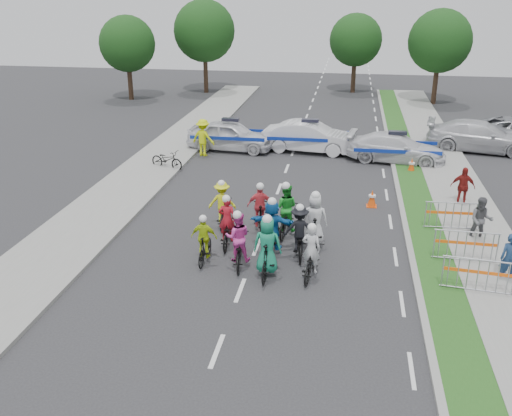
% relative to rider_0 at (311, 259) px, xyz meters
% --- Properties ---
extents(ground, '(90.00, 90.00, 0.00)m').
position_rel_rider_0_xyz_m(ground, '(-1.95, -1.18, -0.60)').
color(ground, '#28282B').
rests_on(ground, ground).
extents(curb_right, '(0.20, 60.00, 0.12)m').
position_rel_rider_0_xyz_m(curb_right, '(3.15, 3.82, -0.54)').
color(curb_right, gray).
rests_on(curb_right, ground).
extents(grass_strip, '(1.20, 60.00, 0.11)m').
position_rel_rider_0_xyz_m(grass_strip, '(3.85, 3.82, -0.54)').
color(grass_strip, '#1F4B18').
rests_on(grass_strip, ground).
extents(sidewalk_right, '(2.40, 60.00, 0.13)m').
position_rel_rider_0_xyz_m(sidewalk_right, '(5.65, 3.82, -0.53)').
color(sidewalk_right, gray).
rests_on(sidewalk_right, ground).
extents(sidewalk_left, '(3.00, 60.00, 0.13)m').
position_rel_rider_0_xyz_m(sidewalk_left, '(-8.45, 3.82, -0.53)').
color(sidewalk_left, gray).
rests_on(sidewalk_left, ground).
extents(rider_0, '(0.85, 1.83, 1.80)m').
position_rel_rider_0_xyz_m(rider_0, '(0.00, 0.00, 0.00)').
color(rider_0, black).
rests_on(rider_0, ground).
extents(rider_1, '(0.87, 1.95, 2.04)m').
position_rel_rider_0_xyz_m(rider_1, '(-1.31, -0.15, 0.19)').
color(rider_1, black).
rests_on(rider_1, ground).
extents(rider_2, '(0.91, 1.92, 1.88)m').
position_rel_rider_0_xyz_m(rider_2, '(-2.31, 0.41, 0.10)').
color(rider_2, black).
rests_on(rider_2, ground).
extents(rider_3, '(0.83, 1.58, 1.66)m').
position_rel_rider_0_xyz_m(rider_3, '(-3.41, 0.44, 0.05)').
color(rider_3, black).
rests_on(rider_3, ground).
extents(rider_4, '(1.09, 1.88, 1.85)m').
position_rel_rider_0_xyz_m(rider_4, '(-0.48, 1.37, 0.12)').
color(rider_4, black).
rests_on(rider_4, ground).
extents(rider_5, '(1.62, 1.93, 1.98)m').
position_rel_rider_0_xyz_m(rider_5, '(-1.39, 1.47, 0.23)').
color(rider_5, black).
rests_on(rider_5, ground).
extents(rider_6, '(0.72, 1.84, 1.85)m').
position_rel_rider_0_xyz_m(rider_6, '(-2.96, 1.82, 0.01)').
color(rider_6, black).
rests_on(rider_6, ground).
extents(rider_7, '(0.89, 1.97, 2.04)m').
position_rel_rider_0_xyz_m(rider_7, '(-0.04, 2.13, 0.19)').
color(rider_7, black).
rests_on(rider_7, ground).
extents(rider_8, '(0.88, 1.99, 1.98)m').
position_rel_rider_0_xyz_m(rider_8, '(-1.12, 3.07, 0.13)').
color(rider_8, black).
rests_on(rider_8, ground).
extents(rider_9, '(0.98, 1.81, 1.85)m').
position_rel_rider_0_xyz_m(rider_9, '(-2.05, 3.23, 0.12)').
color(rider_9, black).
rests_on(rider_9, ground).
extents(rider_10, '(1.06, 1.82, 1.80)m').
position_rel_rider_0_xyz_m(rider_10, '(-3.49, 3.45, 0.10)').
color(rider_10, black).
rests_on(rider_10, ground).
extents(police_car_0, '(4.78, 2.30, 1.57)m').
position_rel_rider_0_xyz_m(police_car_0, '(-5.32, 13.71, 0.19)').
color(police_car_0, silver).
rests_on(police_car_0, ground).
extents(police_car_1, '(5.05, 2.26, 1.61)m').
position_rel_rider_0_xyz_m(police_car_1, '(-1.12, 14.03, 0.21)').
color(police_car_1, silver).
rests_on(police_car_1, ground).
extents(police_car_2, '(5.11, 2.76, 1.41)m').
position_rel_rider_0_xyz_m(police_car_2, '(3.30, 12.91, 0.11)').
color(police_car_2, silver).
rests_on(police_car_2, ground).
extents(civilian_sedan, '(5.79, 3.14, 1.59)m').
position_rel_rider_0_xyz_m(civilian_sedan, '(7.81, 15.67, 0.20)').
color(civilian_sedan, silver).
rests_on(civilian_sedan, ground).
extents(spectator_0, '(0.60, 0.43, 1.54)m').
position_rel_rider_0_xyz_m(spectator_0, '(5.81, 0.62, 0.17)').
color(spectator_0, navy).
rests_on(spectator_0, ground).
extents(spectator_1, '(0.86, 0.71, 1.61)m').
position_rel_rider_0_xyz_m(spectator_1, '(5.54, 3.50, 0.21)').
color(spectator_1, '#515155').
rests_on(spectator_1, ground).
extents(spectator_2, '(0.99, 0.51, 1.62)m').
position_rel_rider_0_xyz_m(spectator_2, '(5.51, 6.99, 0.21)').
color(spectator_2, maroon).
rests_on(spectator_2, ground).
extents(marshal_hiviz, '(1.39, 1.04, 1.92)m').
position_rel_rider_0_xyz_m(marshal_hiviz, '(-6.49, 12.38, 0.36)').
color(marshal_hiviz, '#C9DC0B').
rests_on(marshal_hiviz, ground).
extents(barrier_0, '(2.04, 0.72, 1.12)m').
position_rel_rider_0_xyz_m(barrier_0, '(4.75, -0.30, -0.04)').
color(barrier_0, '#A5A8AD').
rests_on(barrier_0, ground).
extents(barrier_1, '(2.02, 0.57, 1.12)m').
position_rel_rider_0_xyz_m(barrier_1, '(4.75, 1.68, -0.04)').
color(barrier_1, '#A5A8AD').
rests_on(barrier_1, ground).
extents(barrier_2, '(2.02, 0.59, 1.12)m').
position_rel_rider_0_xyz_m(barrier_2, '(4.75, 4.27, -0.04)').
color(barrier_2, '#A5A8AD').
rests_on(barrier_2, ground).
extents(cone_0, '(0.40, 0.40, 0.70)m').
position_rel_rider_0_xyz_m(cone_0, '(1.98, 6.33, -0.26)').
color(cone_0, '#F24C0C').
rests_on(cone_0, ground).
extents(cone_1, '(0.40, 0.40, 0.70)m').
position_rel_rider_0_xyz_m(cone_1, '(3.94, 11.20, -0.26)').
color(cone_1, '#F24C0C').
rests_on(cone_1, ground).
extents(parked_bike, '(1.87, 1.17, 0.93)m').
position_rel_rider_0_xyz_m(parked_bike, '(-7.66, 9.85, -0.13)').
color(parked_bike, black).
rests_on(parked_bike, ground).
extents(tree_0, '(4.20, 4.20, 6.30)m').
position_rel_rider_0_xyz_m(tree_0, '(-15.95, 26.82, 3.59)').
color(tree_0, '#382619').
rests_on(tree_0, ground).
extents(tree_1, '(4.55, 4.55, 6.82)m').
position_rel_rider_0_xyz_m(tree_1, '(7.05, 28.82, 3.94)').
color(tree_1, '#382619').
rests_on(tree_1, ground).
extents(tree_3, '(4.90, 4.90, 7.35)m').
position_rel_rider_0_xyz_m(tree_3, '(-10.95, 30.82, 4.29)').
color(tree_3, '#382619').
rests_on(tree_3, ground).
extents(tree_4, '(4.20, 4.20, 6.30)m').
position_rel_rider_0_xyz_m(tree_4, '(1.05, 32.82, 3.59)').
color(tree_4, '#382619').
rests_on(tree_4, ground).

